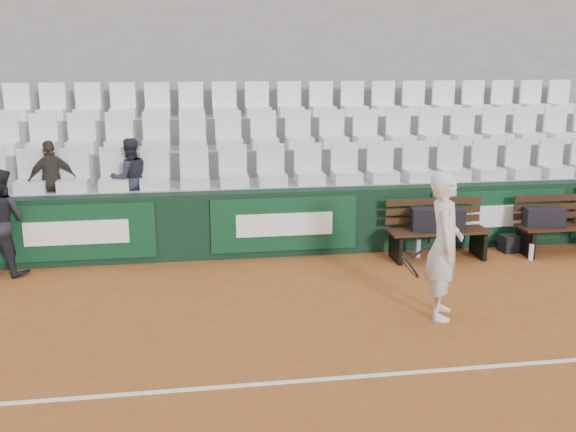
# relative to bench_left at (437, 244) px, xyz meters

# --- Properties ---
(ground) EXTENTS (80.00, 80.00, 0.00)m
(ground) POSITION_rel_bench_left_xyz_m (-2.06, -3.41, -0.23)
(ground) COLOR #9E5423
(ground) RESTS_ON ground
(court_baseline) EXTENTS (18.00, 0.06, 0.01)m
(court_baseline) POSITION_rel_bench_left_xyz_m (-2.06, -3.41, -0.22)
(court_baseline) COLOR white
(court_baseline) RESTS_ON ground
(back_barrier) EXTENTS (18.00, 0.34, 1.00)m
(back_barrier) POSITION_rel_bench_left_xyz_m (-1.99, 0.58, 0.28)
(back_barrier) COLOR black
(back_barrier) RESTS_ON ground
(grandstand_tier_front) EXTENTS (18.00, 0.95, 1.00)m
(grandstand_tier_front) POSITION_rel_bench_left_xyz_m (-2.06, 1.22, 0.28)
(grandstand_tier_front) COLOR gray
(grandstand_tier_front) RESTS_ON ground
(grandstand_tier_mid) EXTENTS (18.00, 0.95, 1.45)m
(grandstand_tier_mid) POSITION_rel_bench_left_xyz_m (-2.06, 2.17, 0.50)
(grandstand_tier_mid) COLOR gray
(grandstand_tier_mid) RESTS_ON ground
(grandstand_tier_back) EXTENTS (18.00, 0.95, 1.90)m
(grandstand_tier_back) POSITION_rel_bench_left_xyz_m (-2.06, 3.12, 0.72)
(grandstand_tier_back) COLOR gray
(grandstand_tier_back) RESTS_ON ground
(grandstand_rear_wall) EXTENTS (18.00, 0.30, 4.40)m
(grandstand_rear_wall) POSITION_rel_bench_left_xyz_m (-2.06, 3.74, 1.98)
(grandstand_rear_wall) COLOR gray
(grandstand_rear_wall) RESTS_ON ground
(seat_row_front) EXTENTS (11.90, 0.44, 0.63)m
(seat_row_front) POSITION_rel_bench_left_xyz_m (-2.06, 1.04, 1.09)
(seat_row_front) COLOR silver
(seat_row_front) RESTS_ON grandstand_tier_front
(seat_row_mid) EXTENTS (11.90, 0.44, 0.63)m
(seat_row_mid) POSITION_rel_bench_left_xyz_m (-2.06, 1.99, 1.54)
(seat_row_mid) COLOR white
(seat_row_mid) RESTS_ON grandstand_tier_mid
(seat_row_back) EXTENTS (11.90, 0.44, 0.63)m
(seat_row_back) POSITION_rel_bench_left_xyz_m (-2.06, 2.94, 1.99)
(seat_row_back) COLOR white
(seat_row_back) RESTS_ON grandstand_tier_back
(bench_left) EXTENTS (1.50, 0.56, 0.45)m
(bench_left) POSITION_rel_bench_left_xyz_m (0.00, 0.00, 0.00)
(bench_left) COLOR #371E10
(bench_left) RESTS_ON ground
(bench_right) EXTENTS (1.50, 0.56, 0.45)m
(bench_right) POSITION_rel_bench_left_xyz_m (2.05, -0.04, 0.00)
(bench_right) COLOR #33190F
(bench_right) RESTS_ON ground
(sports_bag_left) EXTENTS (0.81, 0.46, 0.33)m
(sports_bag_left) POSITION_rel_bench_left_xyz_m (-0.02, 0.00, 0.39)
(sports_bag_left) COLOR black
(sports_bag_left) RESTS_ON bench_left
(sports_bag_right) EXTENTS (0.61, 0.36, 0.27)m
(sports_bag_right) POSITION_rel_bench_left_xyz_m (1.68, -0.00, 0.36)
(sports_bag_right) COLOR black
(sports_bag_right) RESTS_ON bench_right
(sports_bag_ground) EXTENTS (0.46, 0.30, 0.27)m
(sports_bag_ground) POSITION_rel_bench_left_xyz_m (1.34, 0.18, -0.09)
(sports_bag_ground) COLOR black
(sports_bag_ground) RESTS_ON ground
(water_bottle_near) EXTENTS (0.08, 0.08, 0.28)m
(water_bottle_near) POSITION_rel_bench_left_xyz_m (-0.26, 0.12, -0.09)
(water_bottle_near) COLOR #AEBCC5
(water_bottle_near) RESTS_ON ground
(water_bottle_far) EXTENTS (0.07, 0.07, 0.25)m
(water_bottle_far) POSITION_rel_bench_left_xyz_m (1.36, -0.29, -0.10)
(water_bottle_far) COLOR silver
(water_bottle_far) RESTS_ON ground
(tennis_player) EXTENTS (0.80, 0.73, 1.72)m
(tennis_player) POSITION_rel_bench_left_xyz_m (-0.79, -2.10, 0.63)
(tennis_player) COLOR silver
(tennis_player) RESTS_ON ground
(ball_kid) EXTENTS (0.90, 0.82, 1.50)m
(ball_kid) POSITION_rel_bench_left_xyz_m (-6.23, 0.28, 0.53)
(ball_kid) COLOR black
(ball_kid) RESTS_ON ground
(spectator_b) EXTENTS (0.77, 0.55, 1.21)m
(spectator_b) POSITION_rel_bench_left_xyz_m (-5.67, 1.09, 1.38)
(spectator_b) COLOR #2E2A25
(spectator_b) RESTS_ON grandstand_tier_front
(spectator_c) EXTENTS (0.71, 0.62, 1.22)m
(spectator_c) POSITION_rel_bench_left_xyz_m (-4.53, 1.09, 1.39)
(spectator_c) COLOR #1E242E
(spectator_c) RESTS_ON grandstand_tier_front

